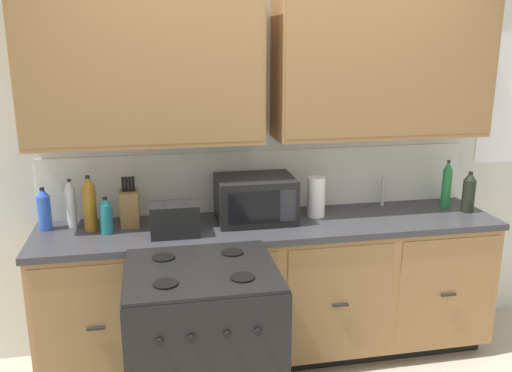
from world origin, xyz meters
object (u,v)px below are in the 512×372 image
(microwave, at_px, (255,199))
(bottle_clear, at_px, (71,204))
(paper_towel_roll, at_px, (316,197))
(bottle_amber, at_px, (89,204))
(toaster, at_px, (175,219))
(bottle_teal, at_px, (106,216))
(bottle_dark, at_px, (469,192))
(knife_block, at_px, (130,208))
(stove_range, at_px, (204,352))
(bottle_blue, at_px, (44,209))
(bottle_green, at_px, (447,185))

(microwave, height_order, bottle_clear, bottle_clear)
(paper_towel_roll, xyz_separation_m, bottle_amber, (-1.40, 0.00, 0.03))
(toaster, distance_m, paper_towel_roll, 0.93)
(microwave, height_order, bottle_teal, microwave)
(paper_towel_roll, distance_m, bottle_dark, 1.02)
(bottle_amber, bearing_deg, toaster, -20.80)
(knife_block, relative_size, bottle_dark, 1.14)
(bottle_dark, height_order, bottle_clear, bottle_clear)
(knife_block, xyz_separation_m, paper_towel_roll, (1.17, -0.04, 0.01))
(stove_range, xyz_separation_m, bottle_dark, (1.82, 0.60, 0.59))
(bottle_blue, bearing_deg, stove_range, -41.89)
(toaster, xyz_separation_m, bottle_clear, (-0.60, 0.27, 0.05))
(microwave, distance_m, bottle_teal, 0.90)
(knife_block, distance_m, bottle_green, 2.09)
(bottle_dark, relative_size, bottle_clear, 0.91)
(paper_towel_roll, bearing_deg, bottle_green, 0.89)
(knife_block, bearing_deg, microwave, -3.58)
(paper_towel_roll, xyz_separation_m, bottle_clear, (-1.51, 0.09, 0.02))
(microwave, distance_m, bottle_dark, 1.42)
(stove_range, distance_m, microwave, 1.01)
(stove_range, relative_size, bottle_green, 2.89)
(toaster, bearing_deg, microwave, 18.96)
(stove_range, relative_size, bottle_dark, 3.50)
(paper_towel_roll, xyz_separation_m, bottle_teal, (-1.30, -0.07, -0.02))
(toaster, distance_m, bottle_green, 1.84)
(microwave, distance_m, bottle_blue, 1.27)
(bottle_green, bearing_deg, microwave, -179.10)
(stove_range, bearing_deg, bottle_clear, 131.56)
(bottle_green, bearing_deg, bottle_dark, -50.42)
(stove_range, xyz_separation_m, bottle_teal, (-0.49, 0.63, 0.57))
(microwave, distance_m, bottle_green, 1.32)
(bottle_green, distance_m, bottle_amber, 2.32)
(paper_towel_roll, bearing_deg, toaster, -168.69)
(bottle_dark, relative_size, bottle_teal, 1.23)
(bottle_teal, bearing_deg, bottle_green, 2.21)
(paper_towel_roll, height_order, bottle_green, bottle_green)
(paper_towel_roll, xyz_separation_m, bottle_dark, (1.02, -0.10, 0.00))
(bottle_amber, xyz_separation_m, bottle_clear, (-0.12, 0.09, -0.02))
(knife_block, bearing_deg, bottle_green, -0.75)
(knife_block, distance_m, bottle_blue, 0.50)
(paper_towel_roll, distance_m, bottle_teal, 1.30)
(paper_towel_roll, bearing_deg, bottle_amber, 179.86)
(bottle_teal, bearing_deg, microwave, 4.13)
(microwave, relative_size, knife_block, 1.55)
(bottle_green, bearing_deg, stove_range, -157.43)
(stove_range, distance_m, bottle_clear, 1.22)
(bottle_teal, bearing_deg, stove_range, -52.10)
(microwave, relative_size, paper_towel_roll, 1.85)
(bottle_green, xyz_separation_m, bottle_amber, (-2.32, -0.01, 0.00))
(bottle_green, distance_m, bottle_clear, 2.43)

